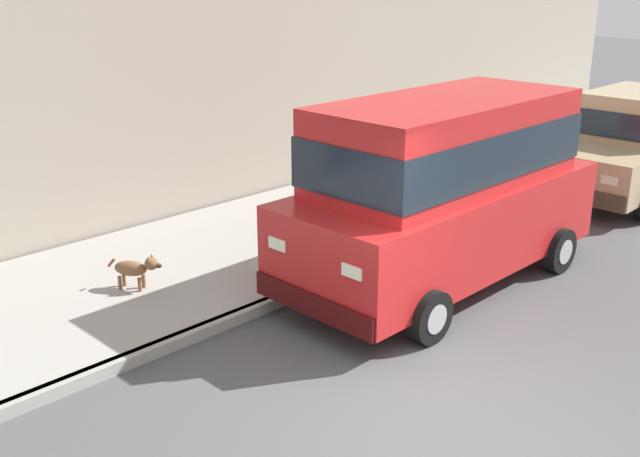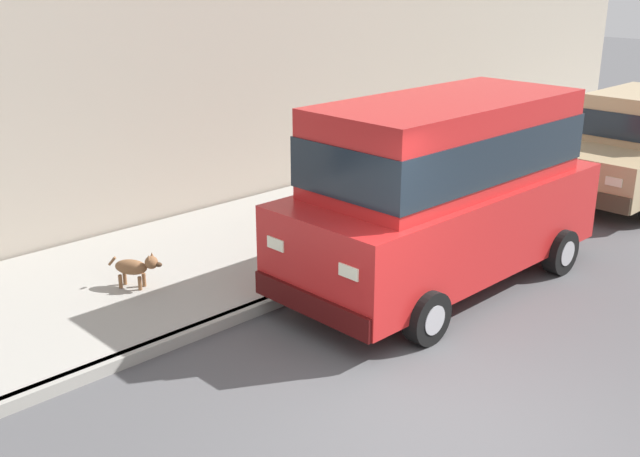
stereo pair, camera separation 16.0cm
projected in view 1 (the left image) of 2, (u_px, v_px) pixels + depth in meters
name	position (u px, v px, depth m)	size (l,w,h in m)	color
ground_plane	(452.00, 434.00, 6.94)	(80.00, 80.00, 0.00)	#4C4C4F
curb	(234.00, 318.00, 9.06)	(0.16, 64.00, 0.14)	gray
sidewalk	(151.00, 277.00, 10.26)	(3.60, 64.00, 0.14)	#99968E
car_red_van	(444.00, 184.00, 9.81)	(2.14, 4.90, 2.52)	red
car_tan_sedan	(636.00, 142.00, 13.97)	(2.07, 4.62, 1.92)	tan
dog_brown	(135.00, 268.00, 9.62)	(0.66, 0.47, 0.49)	brown
fire_hydrant	(344.00, 231.00, 10.83)	(0.34, 0.24, 0.72)	red
building_facade	(355.00, 50.00, 15.12)	(0.50, 20.00, 4.95)	#9E9384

